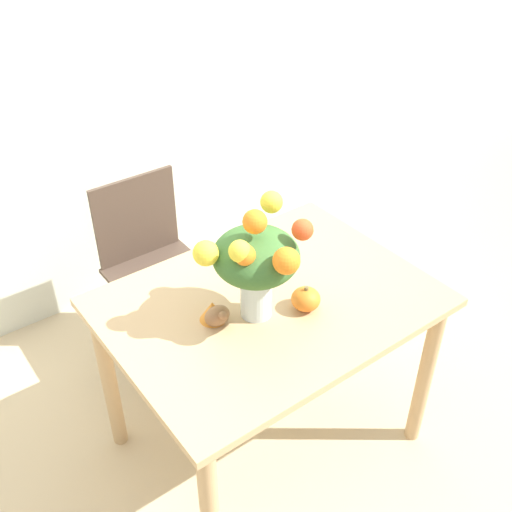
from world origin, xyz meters
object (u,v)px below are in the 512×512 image
(flower_vase, at_px, (256,260))
(turkey_figurine, at_px, (214,313))
(pumpkin, at_px, (306,299))
(dining_chair_near_window, at_px, (155,269))

(flower_vase, relative_size, turkey_figurine, 3.49)
(pumpkin, distance_m, turkey_figurine, 0.32)
(turkey_figurine, bearing_deg, pumpkin, -24.45)
(turkey_figurine, bearing_deg, dining_chair_near_window, 78.73)
(dining_chair_near_window, bearing_deg, pumpkin, -80.58)
(pumpkin, distance_m, dining_chair_near_window, 0.94)
(flower_vase, relative_size, dining_chair_near_window, 0.48)
(turkey_figurine, distance_m, dining_chair_near_window, 0.82)
(flower_vase, distance_m, turkey_figurine, 0.24)
(flower_vase, height_order, turkey_figurine, flower_vase)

